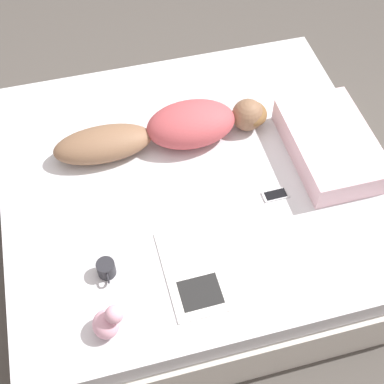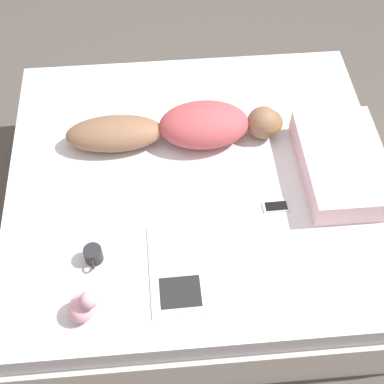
{
  "view_description": "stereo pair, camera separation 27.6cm",
  "coord_description": "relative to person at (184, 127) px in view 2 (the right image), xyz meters",
  "views": [
    {
      "loc": [
        1.72,
        -0.45,
        2.82
      ],
      "look_at": [
        0.14,
        -0.04,
        0.58
      ],
      "focal_mm": 50.0,
      "sensor_mm": 36.0,
      "label": 1
    },
    {
      "loc": [
        1.76,
        -0.18,
        2.82
      ],
      "look_at": [
        0.14,
        -0.04,
        0.58
      ],
      "focal_mm": 50.0,
      "sensor_mm": 36.0,
      "label": 2
    }
  ],
  "objects": [
    {
      "name": "ground_plane",
      "position": [
        0.27,
        0.05,
        -0.62
      ],
      "size": [
        12.0,
        12.0,
        0.0
      ],
      "primitive_type": "plane",
      "color": "#4C4742"
    },
    {
      "name": "bed",
      "position": [
        0.27,
        0.05,
        -0.36
      ],
      "size": [
        1.96,
        2.11,
        0.53
      ],
      "color": "beige",
      "rests_on": "ground_plane"
    },
    {
      "name": "person",
      "position": [
        0.0,
        0.0,
        0.0
      ],
      "size": [
        0.32,
        1.21,
        0.21
      ],
      "rotation": [
        0.0,
        0.0,
        0.0
      ],
      "color": "brown",
      "rests_on": "bed"
    },
    {
      "name": "open_magazine",
      "position": [
        0.83,
        -0.09,
        -0.09
      ],
      "size": [
        0.5,
        0.28,
        0.01
      ],
      "rotation": [
        0.0,
        0.0,
        0.02
      ],
      "color": "white",
      "rests_on": "bed"
    },
    {
      "name": "coffee_mug",
      "position": [
        0.74,
        -0.49,
        -0.05
      ],
      "size": [
        0.12,
        0.09,
        0.08
      ],
      "color": "#232328",
      "rests_on": "bed"
    },
    {
      "name": "cell_phone",
      "position": [
        0.51,
        0.44,
        -0.09
      ],
      "size": [
        0.07,
        0.14,
        0.01
      ],
      "rotation": [
        0.0,
        0.0,
        0.02
      ],
      "color": "silver",
      "rests_on": "bed"
    },
    {
      "name": "plush_toy",
      "position": [
        1.02,
        -0.52,
        -0.02
      ],
      "size": [
        0.13,
        0.15,
        0.18
      ],
      "color": "#DB9EB2",
      "rests_on": "bed"
    },
    {
      "name": "pillow",
      "position": [
        0.31,
        0.82,
        -0.02
      ],
      "size": [
        0.67,
        0.43,
        0.15
      ],
      "color": "beige",
      "rests_on": "bed"
    }
  ]
}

